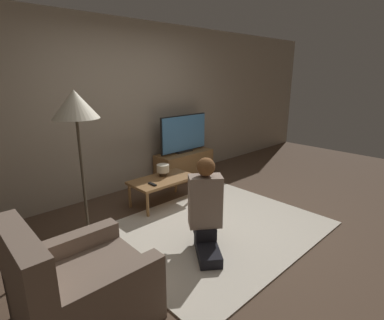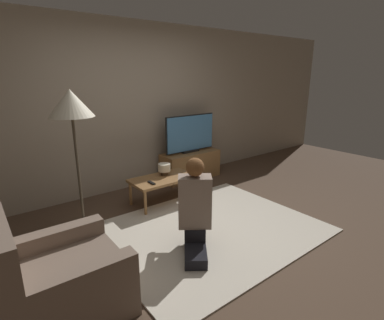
{
  "view_description": "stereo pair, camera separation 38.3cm",
  "coord_description": "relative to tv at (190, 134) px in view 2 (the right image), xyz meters",
  "views": [
    {
      "loc": [
        -2.46,
        -2.16,
        1.82
      ],
      "look_at": [
        0.29,
        0.73,
        0.66
      ],
      "focal_mm": 28.0,
      "sensor_mm": 36.0,
      "label": 1
    },
    {
      "loc": [
        -2.17,
        -2.41,
        1.82
      ],
      "look_at": [
        0.29,
        0.73,
        0.66
      ],
      "focal_mm": 28.0,
      "sensor_mm": 36.0,
      "label": 2
    }
  ],
  "objects": [
    {
      "name": "tv",
      "position": [
        0.0,
        0.0,
        0.0
      ],
      "size": [
        1.0,
        0.08,
        0.65
      ],
      "color": "black",
      "rests_on": "tv_stand"
    },
    {
      "name": "rug",
      "position": [
        -0.96,
        -1.63,
        -0.81
      ],
      "size": [
        2.49,
        2.0,
        0.02
      ],
      "color": "beige",
      "rests_on": "ground_plane"
    },
    {
      "name": "remote",
      "position": [
        -1.21,
        -0.7,
        -0.42
      ],
      "size": [
        0.04,
        0.15,
        0.02
      ],
      "color": "black",
      "rests_on": "coffee_table"
    },
    {
      "name": "wall_back",
      "position": [
        -0.96,
        0.3,
        0.49
      ],
      "size": [
        10.0,
        0.06,
        2.6
      ],
      "color": "tan",
      "rests_on": "ground_plane"
    },
    {
      "name": "armchair",
      "position": [
        -2.74,
        -1.88,
        -0.54
      ],
      "size": [
        0.91,
        0.83,
        0.87
      ],
      "rotation": [
        0.0,
        0.0,
        1.56
      ],
      "color": "#7A6656",
      "rests_on": "ground_plane"
    },
    {
      "name": "tv_stand",
      "position": [
        0.0,
        -0.0,
        -0.57
      ],
      "size": [
        1.07,
        0.41,
        0.48
      ],
      "color": "olive",
      "rests_on": "ground_plane"
    },
    {
      "name": "floor_lamp",
      "position": [
        -2.19,
        -0.81,
        0.64
      ],
      "size": [
        0.47,
        0.47,
        1.67
      ],
      "color": "#4C4233",
      "rests_on": "ground_plane"
    },
    {
      "name": "person_kneeling",
      "position": [
        -1.35,
        -1.83,
        -0.32
      ],
      "size": [
        0.69,
        0.81,
        1.0
      ],
      "rotation": [
        0.0,
        0.0,
        2.5
      ],
      "color": "black",
      "rests_on": "rug"
    },
    {
      "name": "table_lamp",
      "position": [
        -0.88,
        -0.51,
        -0.33
      ],
      "size": [
        0.18,
        0.18,
        0.17
      ],
      "color": "#4C3823",
      "rests_on": "coffee_table"
    },
    {
      "name": "coffee_table",
      "position": [
        -0.95,
        -0.6,
        -0.47
      ],
      "size": [
        0.93,
        0.51,
        0.38
      ],
      "color": "olive",
      "rests_on": "ground_plane"
    },
    {
      "name": "ground_plane",
      "position": [
        -0.96,
        -1.63,
        -0.81
      ],
      "size": [
        10.0,
        10.0,
        0.0
      ],
      "primitive_type": "plane",
      "color": "brown"
    }
  ]
}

